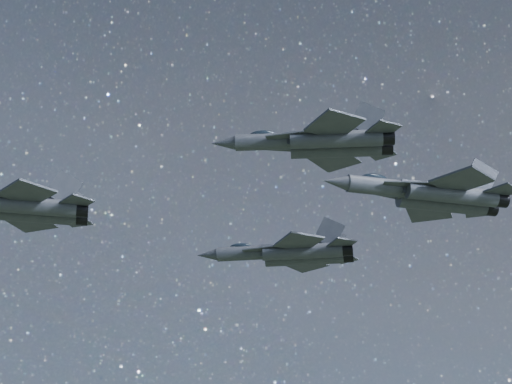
{
  "coord_description": "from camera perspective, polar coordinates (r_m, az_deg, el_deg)",
  "views": [
    {
      "loc": [
        0.29,
        -73.02,
        117.3
      ],
      "look_at": [
        -0.28,
        -0.82,
        150.1
      ],
      "focal_mm": 60.0,
      "sensor_mm": 36.0,
      "label": 1
    }
  ],
  "objects": [
    {
      "name": "jet_right",
      "position": [
        68.11,
        4.34,
        3.33
      ],
      "size": [
        15.14,
        10.69,
        3.83
      ],
      "rotation": [
        0.0,
        0.0,
        -0.06
      ],
      "color": "#31343D"
    },
    {
      "name": "jet_lead",
      "position": [
        79.67,
        -15.79,
        -0.9
      ],
      "size": [
        17.39,
        11.93,
        4.36
      ],
      "rotation": [
        0.0,
        0.0,
        0.21
      ],
      "color": "#31343D"
    },
    {
      "name": "jet_left",
      "position": [
        90.47,
        2.31,
        -4.08
      ],
      "size": [
        17.52,
        12.21,
        4.41
      ],
      "rotation": [
        0.0,
        0.0,
        -0.13
      ],
      "color": "#31343D"
    },
    {
      "name": "jet_slot",
      "position": [
        82.78,
        11.67,
        -0.16
      ],
      "size": [
        19.0,
        12.93,
        4.77
      ],
      "rotation": [
        0.0,
        0.0,
        0.25
      ],
      "color": "#31343D"
    }
  ]
}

